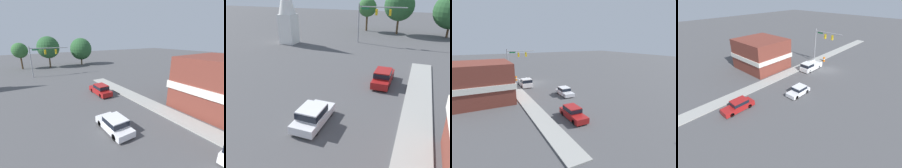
{
  "view_description": "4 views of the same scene",
  "coord_description": "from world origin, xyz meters",
  "views": [
    {
      "loc": [
        -8.67,
        1.98,
        8.65
      ],
      "look_at": [
        0.88,
        16.97,
        3.18
      ],
      "focal_mm": 24.0,
      "sensor_mm": 36.0,
      "label": 1
    },
    {
      "loc": [
        5.15,
        -0.01,
        9.63
      ],
      "look_at": [
        -0.16,
        13.85,
        3.01
      ],
      "focal_mm": 35.0,
      "sensor_mm": 36.0,
      "label": 2
    },
    {
      "loc": [
        12.5,
        40.34,
        9.98
      ],
      "look_at": [
        0.12,
        15.82,
        3.07
      ],
      "focal_mm": 28.0,
      "sensor_mm": 36.0,
      "label": 3
    },
    {
      "loc": [
        -18.11,
        32.29,
        15.71
      ],
      "look_at": [
        -0.15,
        13.03,
        1.61
      ],
      "focal_mm": 28.0,
      "sensor_mm": 36.0,
      "label": 4
    }
  ],
  "objects": [
    {
      "name": "corner_brick_building",
      "position": [
        12.31,
        9.08,
        3.23
      ],
      "size": [
        10.11,
        9.37,
        6.51
      ],
      "color": "brown",
      "rests_on": "ground"
    },
    {
      "name": "pickup_truck_parked",
      "position": [
        3.23,
        2.98,
        0.94
      ],
      "size": [
        2.15,
        5.52,
        1.91
      ],
      "color": "black",
      "rests_on": "ground"
    },
    {
      "name": "car_oncoming",
      "position": [
        1.92,
        21.97,
        0.84
      ],
      "size": [
        1.75,
        4.79,
        1.62
      ],
      "rotation": [
        0.0,
        0.0,
        3.14
      ],
      "color": "black",
      "rests_on": "ground"
    },
    {
      "name": "ground_plane",
      "position": [
        0.0,
        0.0,
        0.0
      ],
      "size": [
        200.0,
        200.0,
        0.0
      ],
      "primitive_type": "plane",
      "color": "#4C4C4F"
    },
    {
      "name": "sidewalk_curb",
      "position": [
        5.7,
        0.0,
        0.07
      ],
      "size": [
        2.4,
        60.0,
        0.14
      ],
      "color": "#9E9E99",
      "rests_on": "ground"
    },
    {
      "name": "near_signal_assembly",
      "position": [
        3.88,
        -2.27,
        5.71
      ],
      "size": [
        6.72,
        0.49,
        7.97
      ],
      "color": "gray",
      "rests_on": "ground"
    },
    {
      "name": "construction_barrel",
      "position": [
        3.9,
        -3.78,
        0.57
      ],
      "size": [
        0.55,
        0.55,
        1.11
      ],
      "color": "orange",
      "rests_on": "ground"
    },
    {
      "name": "car_lead",
      "position": [
        -1.67,
        12.49,
        0.77
      ],
      "size": [
        1.86,
        4.3,
        1.49
      ],
      "color": "black",
      "rests_on": "ground"
    }
  ]
}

